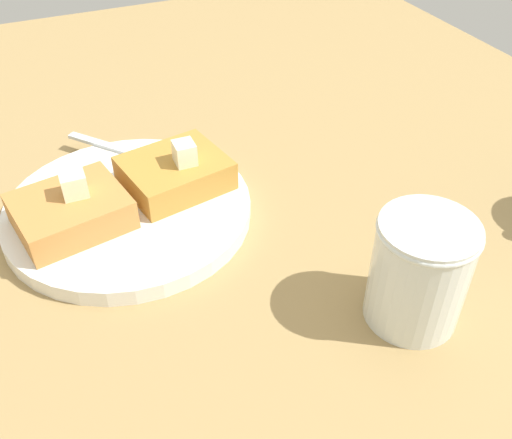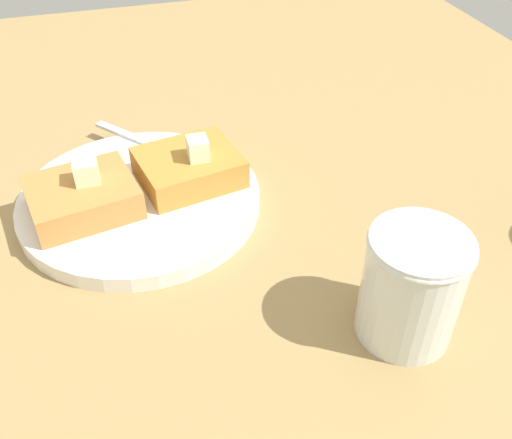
% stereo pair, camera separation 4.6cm
% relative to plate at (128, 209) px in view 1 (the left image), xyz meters
% --- Properties ---
extents(table_surface, '(1.02, 1.02, 0.02)m').
position_rel_plate_xyz_m(table_surface, '(-0.08, -0.05, -0.02)').
color(table_surface, '#9F814E').
rests_on(table_surface, ground).
extents(plate, '(0.23, 0.23, 0.02)m').
position_rel_plate_xyz_m(plate, '(0.00, 0.00, 0.00)').
color(plate, white).
rests_on(plate, table_surface).
extents(toast_slice_left, '(0.10, 0.09, 0.03)m').
position_rel_plate_xyz_m(toast_slice_left, '(-0.05, -0.01, 0.02)').
color(toast_slice_left, '#B88234').
rests_on(toast_slice_left, plate).
extents(toast_slice_middle, '(0.10, 0.09, 0.03)m').
position_rel_plate_xyz_m(toast_slice_middle, '(0.05, 0.01, 0.02)').
color(toast_slice_middle, '#BE7F3E').
rests_on(toast_slice_middle, plate).
extents(butter_pat_primary, '(0.02, 0.02, 0.02)m').
position_rel_plate_xyz_m(butter_pat_primary, '(-0.06, -0.00, 0.04)').
color(butter_pat_primary, '#F1EEC9').
rests_on(butter_pat_primary, toast_slice_left).
extents(butter_pat_secondary, '(0.02, 0.02, 0.02)m').
position_rel_plate_xyz_m(butter_pat_secondary, '(0.04, 0.01, 0.04)').
color(butter_pat_secondary, '#F3EDC4').
rests_on(butter_pat_secondary, toast_slice_middle).
extents(fork, '(0.11, 0.13, 0.00)m').
position_rel_plate_xyz_m(fork, '(-0.03, -0.07, 0.01)').
color(fork, silver).
rests_on(fork, plate).
extents(syrup_jar, '(0.07, 0.07, 0.09)m').
position_rel_plate_xyz_m(syrup_jar, '(-0.17, 0.20, 0.03)').
color(syrup_jar, '#381B08').
rests_on(syrup_jar, table_surface).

